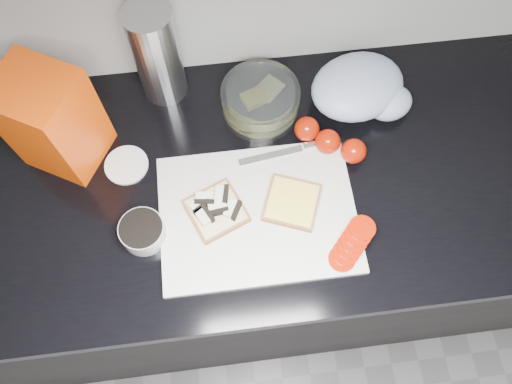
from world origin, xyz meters
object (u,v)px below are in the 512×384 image
Objects in this scene: glass_bowl at (260,101)px; bread_bag at (52,121)px; cutting_board at (258,214)px; steel_canister at (157,55)px.

glass_bowl is 0.74× the size of bread_bag.
steel_canister is at bearing 116.84° from cutting_board.
steel_canister reaches higher than glass_bowl.
steel_canister reaches higher than cutting_board.
glass_bowl is at bearing -22.20° from steel_canister.
bread_bag reaches higher than glass_bowl.
bread_bag is 0.25m from steel_canister.
cutting_board is at bearing 1.70° from bread_bag.
bread_bag reaches higher than cutting_board.
bread_bag is at bearing -147.41° from steel_canister.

